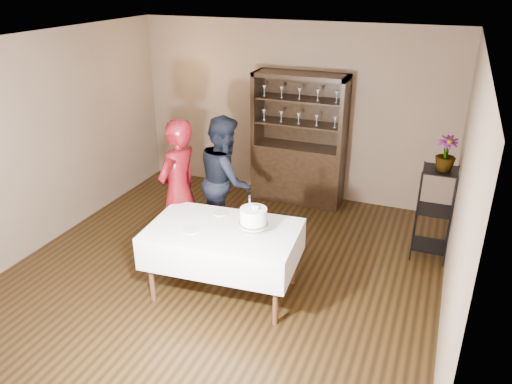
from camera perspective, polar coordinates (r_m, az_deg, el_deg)
floor at (r=6.25m, az=-3.30°, el=-8.56°), size 5.00×5.00×0.00m
ceiling at (r=5.30m, az=-4.02°, el=16.82°), size 5.00×5.00×0.00m
back_wall at (r=7.86m, az=4.16°, el=9.16°), size 5.00×0.02×2.70m
wall_left at (r=7.02m, az=-22.55°, el=5.53°), size 0.02×5.00×2.70m
wall_right at (r=5.17m, az=22.41°, el=-0.80°), size 0.02×5.00×2.70m
china_hutch at (r=7.78m, az=4.86°, el=3.69°), size 1.40×0.48×2.00m
plant_etagere at (r=6.54m, az=19.72°, el=-1.95°), size 0.42×0.42×1.20m
cake_table at (r=5.50m, az=-3.74°, el=-5.93°), size 1.69×1.12×0.81m
woman at (r=6.12m, az=-8.83°, el=0.06°), size 0.52×0.71×1.81m
man at (r=6.52m, az=-3.49°, el=1.40°), size 0.94×1.03×1.71m
cake at (r=5.23m, az=-0.29°, el=-2.94°), size 0.32×0.32×0.44m
plate_near at (r=5.39m, az=-7.44°, el=-4.32°), size 0.22×0.22×0.01m
plate_far at (r=5.72m, az=-4.09°, el=-2.42°), size 0.18×0.18×0.01m
potted_plant at (r=6.26m, az=20.90°, el=4.12°), size 0.25×0.25×0.42m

